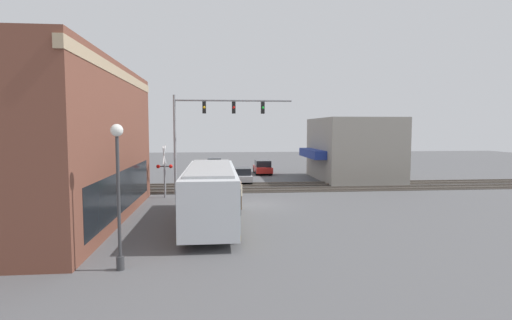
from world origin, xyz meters
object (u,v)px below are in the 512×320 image
object	(u,v)px
city_bus	(211,192)
parked_car_red	(263,168)
crossing_signal	(165,166)
pedestrian_near_bus	(240,195)
pedestrian_at_crossing	(196,186)
parked_car_white	(214,164)
parked_car_silver	(241,175)
streetlamp	(118,184)

from	to	relation	value
city_bus	parked_car_red	world-z (taller)	city_bus
parked_car_red	crossing_signal	bearing A→B (deg)	148.82
pedestrian_near_bus	pedestrian_at_crossing	xyz separation A→B (m)	(4.49, 2.95, -0.08)
city_bus	pedestrian_near_bus	distance (m)	4.02
crossing_signal	pedestrian_near_bus	xyz separation A→B (m)	(-4.89, -5.19, -1.37)
pedestrian_near_bus	parked_car_white	bearing A→B (deg)	3.84
city_bus	parked_car_silver	world-z (taller)	city_bus
parked_car_red	pedestrian_at_crossing	distance (m)	16.43
parked_car_silver	pedestrian_at_crossing	distance (m)	9.03
streetlamp	parked_car_red	bearing A→B (deg)	-15.96
crossing_signal	city_bus	bearing A→B (deg)	-157.69
streetlamp	pedestrian_at_crossing	world-z (taller)	streetlamp
city_bus	crossing_signal	world-z (taller)	crossing_signal
parked_car_red	parked_car_white	xyz separation A→B (m)	(6.25, 5.40, -0.07)
streetlamp	parked_car_white	distance (m)	36.22
city_bus	parked_car_silver	size ratio (longest dim) A/B	2.43
crossing_signal	parked_car_white	xyz separation A→B (m)	(20.89, -3.46, -1.65)
crossing_signal	streetlamp	distance (m)	15.14
crossing_signal	streetlamp	bearing A→B (deg)	-178.66
streetlamp	parked_car_silver	bearing A→B (deg)	-14.00
crossing_signal	pedestrian_at_crossing	bearing A→B (deg)	-100.11
streetlamp	pedestrian_at_crossing	bearing A→B (deg)	-7.30
crossing_signal	pedestrian_at_crossing	distance (m)	2.69
city_bus	parked_car_red	bearing A→B (deg)	-13.17
parked_car_white	streetlamp	bearing A→B (deg)	175.07
parked_car_silver	parked_car_red	size ratio (longest dim) A/B	1.00
city_bus	parked_car_red	distance (m)	23.72
city_bus	pedestrian_at_crossing	distance (m)	8.17
streetlamp	parked_car_silver	world-z (taller)	streetlamp
city_bus	parked_car_white	xyz separation A→B (m)	(29.33, -0.00, -1.05)
parked_car_red	pedestrian_near_bus	size ratio (longest dim) A/B	2.41
pedestrian_at_crossing	pedestrian_near_bus	bearing A→B (deg)	-146.68
city_bus	pedestrian_at_crossing	xyz separation A→B (m)	(8.04, 1.22, -0.84)
streetlamp	parked_car_red	size ratio (longest dim) A/B	1.19
crossing_signal	parked_car_white	bearing A→B (deg)	-9.41
streetlamp	parked_car_red	xyz separation A→B (m)	(29.76, -8.51, -2.38)
city_bus	streetlamp	bearing A→B (deg)	155.05
parked_car_silver	parked_car_red	distance (m)	7.41
streetlamp	city_bus	bearing A→B (deg)	-24.95
parked_car_red	pedestrian_at_crossing	xyz separation A→B (m)	(-15.04, 6.62, 0.14)
parked_car_silver	pedestrian_at_crossing	xyz separation A→B (m)	(-8.18, 3.82, 0.20)
streetlamp	pedestrian_at_crossing	size ratio (longest dim) A/B	3.10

